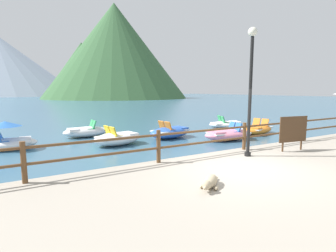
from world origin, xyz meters
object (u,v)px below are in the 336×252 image
Objects in this scene: sign_board at (293,130)px; pedal_boat_0 at (170,132)px; pedal_boat_4 at (86,131)px; pedal_boat_1 at (257,129)px; pedal_boat_2 at (118,138)px; pedal_boat_5 at (228,134)px; pedal_boat_3 at (226,124)px; dog_resting at (210,182)px; lamp_post at (251,80)px; pedal_boat_6 at (9,140)px.

sign_board is 6.28m from pedal_boat_0.
pedal_boat_1 is at bearing -24.14° from pedal_boat_4.
pedal_boat_4 is (-0.76, 2.85, -0.02)m from pedal_boat_2.
pedal_boat_1 is at bearing 12.04° from pedal_boat_5.
pedal_boat_1 is 0.99× the size of pedal_boat_5.
pedal_boat_2 is (-2.96, -0.32, -0.01)m from pedal_boat_0.
dog_resting is at bearing -133.96° from pedal_boat_3.
lamp_post reaches higher than pedal_boat_0.
sign_board is 4.88m from dog_resting.
lamp_post is 1.50× the size of pedal_boat_3.
pedal_boat_6 reaches higher than pedal_boat_2.
pedal_boat_5 is 1.24× the size of pedal_boat_6.
pedal_boat_5 is at bearing -18.02° from pedal_boat_6.
pedal_boat_6 reaches higher than dog_resting.
pedal_boat_5 is at bearing -41.68° from pedal_boat_0.
sign_board is 1.30× the size of dog_resting.
pedal_boat_6 is (-9.41, 3.06, 0.12)m from pedal_boat_5.
pedal_boat_5 is at bearing -17.56° from pedal_boat_2.
pedal_boat_1 reaches higher than pedal_boat_3.
dog_resting is at bearing -150.74° from lamp_post.
pedal_boat_2 is at bearing -74.97° from pedal_boat_4.
pedal_boat_2 reaches higher than pedal_boat_4.
dog_resting is 0.34× the size of pedal_boat_1.
pedal_boat_6 is (-4.26, 1.43, 0.10)m from pedal_boat_2.
pedal_boat_1 is at bearing -93.66° from pedal_boat_3.
lamp_post is at bearing 29.26° from dog_resting.
pedal_boat_6 is at bearing -178.68° from pedal_boat_3.
pedal_boat_2 is 8.27m from pedal_boat_3.
sign_board is 7.21m from pedal_boat_2.
dog_resting is 10.30m from pedal_boat_1.
pedal_boat_2 is 5.40m from pedal_boat_5.
lamp_post reaches higher than pedal_boat_3.
pedal_boat_0 is at bearing 138.32° from pedal_boat_5.
pedal_boat_0 is 4.50m from pedal_boat_4.
pedal_boat_0 reaches higher than pedal_boat_2.
pedal_boat_0 is 1.19× the size of pedal_boat_6.
lamp_post is 9.29m from pedal_boat_4.
pedal_boat_0 is 5.31m from pedal_boat_3.
pedal_boat_5 is (-2.93, -3.35, 0.05)m from pedal_boat_3.
pedal_boat_0 is (-1.28, 6.09, -0.81)m from sign_board.
sign_board is 0.50× the size of pedal_boat_4.
pedal_boat_1 is 1.03× the size of pedal_boat_3.
pedal_boat_6 is at bearing 161.41° from pedal_boat_2.
pedal_boat_6 is (-8.51, 7.21, -0.72)m from sign_board.
pedal_boat_0 is 5.13m from pedal_boat_1.
pedal_boat_3 is (8.50, 8.81, -0.29)m from dog_resting.
pedal_boat_6 is (-12.34, -0.28, 0.17)m from pedal_boat_3.
pedal_boat_6 is (-6.62, 6.98, -2.37)m from lamp_post.
pedal_boat_0 is at bearing -8.76° from pedal_boat_6.
sign_board is at bearing -59.84° from pedal_boat_4.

